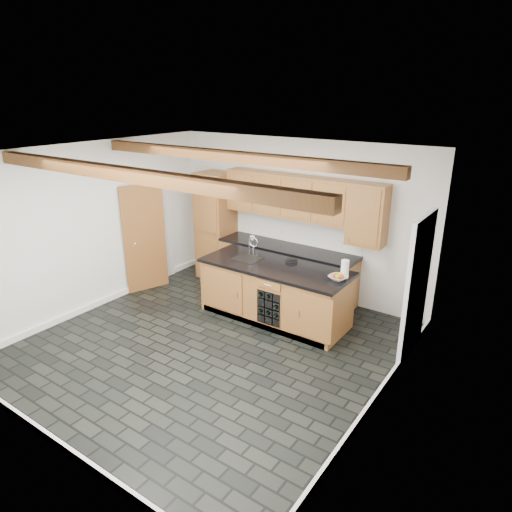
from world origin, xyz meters
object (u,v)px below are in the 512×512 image
Objects in this scene: kitchen_scale at (291,260)px; paper_towel at (345,269)px; island at (275,292)px; fruit_bowl at (338,278)px.

kitchen_scale is 0.76× the size of paper_towel.
fruit_bowl is at bearing 2.19° from island.
kitchen_scale is at bearing 164.98° from fruit_bowl.
paper_towel is (1.11, 0.18, 0.60)m from island.
island is 1.28m from paper_towel.
fruit_bowl is 0.96× the size of paper_towel.
island is 11.86× the size of kitchen_scale.
kitchen_scale reaches higher than island.
fruit_bowl is 0.18m from paper_towel.
paper_towel reaches higher than kitchen_scale.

